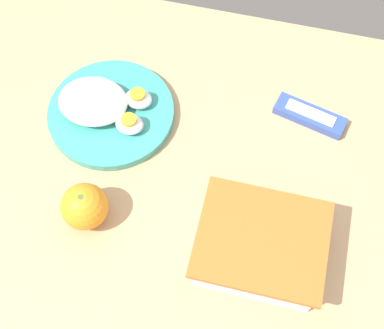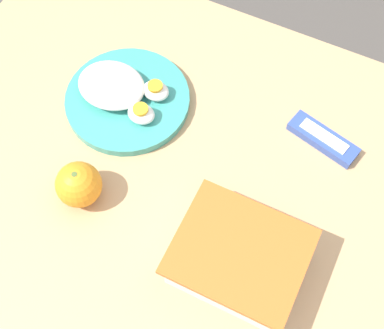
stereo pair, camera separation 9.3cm
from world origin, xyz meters
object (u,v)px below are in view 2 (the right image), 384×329
object	(u,v)px
orange_fruit	(79,185)
candy_bar	(323,139)
rice_plate	(124,95)
food_container	(238,259)

from	to	relation	value
orange_fruit	candy_bar	xyz separation A→B (m)	(-0.34, -0.28, -0.03)
candy_bar	rice_plate	bearing A→B (deg)	12.41
food_container	candy_bar	size ratio (longest dim) A/B	1.45
food_container	orange_fruit	size ratio (longest dim) A/B	2.56
orange_fruit	candy_bar	size ratio (longest dim) A/B	0.57
candy_bar	food_container	bearing A→B (deg)	80.53
rice_plate	orange_fruit	bearing A→B (deg)	98.17
orange_fruit	rice_plate	world-z (taller)	orange_fruit
rice_plate	food_container	bearing A→B (deg)	147.99
food_container	orange_fruit	world-z (taller)	orange_fruit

